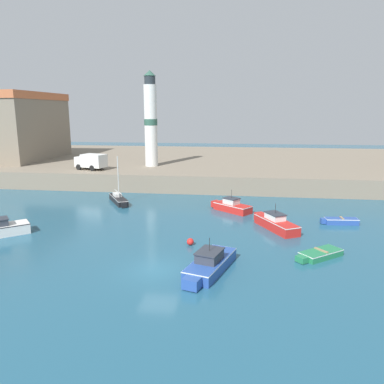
{
  "coord_description": "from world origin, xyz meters",
  "views": [
    {
      "loc": [
        5.34,
        -23.03,
        10.55
      ],
      "look_at": [
        0.24,
        15.81,
        2.0
      ],
      "focal_mm": 35.0,
      "sensor_mm": 36.0,
      "label": 1
    }
  ],
  "objects_px": {
    "truck_on_quay": "(91,161)",
    "lighthouse": "(151,121)",
    "motorboat_blue_2": "(210,263)",
    "motorboat_red_5": "(231,206)",
    "dinghy_green_7": "(320,254)",
    "dinghy_blue_4": "(340,221)",
    "sailboat_black_1": "(119,199)",
    "church": "(12,122)",
    "mooring_buoy": "(190,242)",
    "motorboat_red_0": "(275,223)"
  },
  "relations": [
    {
      "from": "motorboat_blue_2",
      "to": "dinghy_green_7",
      "type": "xyz_separation_m",
      "value": [
        7.8,
        3.43,
        -0.27
      ]
    },
    {
      "from": "lighthouse",
      "to": "truck_on_quay",
      "type": "distance_m",
      "value": 10.49
    },
    {
      "from": "truck_on_quay",
      "to": "lighthouse",
      "type": "bearing_deg",
      "value": 31.33
    },
    {
      "from": "dinghy_blue_4",
      "to": "dinghy_green_7",
      "type": "relative_size",
      "value": 0.94
    },
    {
      "from": "sailboat_black_1",
      "to": "motorboat_blue_2",
      "type": "bearing_deg",
      "value": -55.41
    },
    {
      "from": "dinghy_green_7",
      "to": "truck_on_quay",
      "type": "height_order",
      "value": "truck_on_quay"
    },
    {
      "from": "motorboat_blue_2",
      "to": "dinghy_green_7",
      "type": "distance_m",
      "value": 8.52
    },
    {
      "from": "motorboat_red_5",
      "to": "dinghy_green_7",
      "type": "height_order",
      "value": "motorboat_red_5"
    },
    {
      "from": "motorboat_blue_2",
      "to": "sailboat_black_1",
      "type": "bearing_deg",
      "value": 124.59
    },
    {
      "from": "motorboat_blue_2",
      "to": "dinghy_green_7",
      "type": "bearing_deg",
      "value": 23.72
    },
    {
      "from": "motorboat_red_0",
      "to": "dinghy_green_7",
      "type": "relative_size",
      "value": 1.53
    },
    {
      "from": "motorboat_blue_2",
      "to": "church",
      "type": "distance_m",
      "value": 52.15
    },
    {
      "from": "motorboat_blue_2",
      "to": "motorboat_red_5",
      "type": "distance_m",
      "value": 15.63
    },
    {
      "from": "dinghy_blue_4",
      "to": "motorboat_red_5",
      "type": "bearing_deg",
      "value": 162.3
    },
    {
      "from": "sailboat_black_1",
      "to": "dinghy_green_7",
      "type": "relative_size",
      "value": 1.46
    },
    {
      "from": "dinghy_green_7",
      "to": "lighthouse",
      "type": "distance_m",
      "value": 35.14
    },
    {
      "from": "motorboat_blue_2",
      "to": "lighthouse",
      "type": "distance_m",
      "value": 34.56
    },
    {
      "from": "motorboat_red_0",
      "to": "sailboat_black_1",
      "type": "xyz_separation_m",
      "value": [
        -17.33,
        7.73,
        -0.13
      ]
    },
    {
      "from": "sailboat_black_1",
      "to": "lighthouse",
      "type": "xyz_separation_m",
      "value": [
        0.72,
        13.78,
        8.66
      ]
    },
    {
      "from": "mooring_buoy",
      "to": "dinghy_blue_4",
      "type": "bearing_deg",
      "value": 29.32
    },
    {
      "from": "motorboat_red_5",
      "to": "lighthouse",
      "type": "relative_size",
      "value": 0.33
    },
    {
      "from": "motorboat_red_0",
      "to": "truck_on_quay",
      "type": "distance_m",
      "value": 29.68
    },
    {
      "from": "dinghy_green_7",
      "to": "sailboat_black_1",
      "type": "bearing_deg",
      "value": 144.51
    },
    {
      "from": "mooring_buoy",
      "to": "lighthouse",
      "type": "distance_m",
      "value": 29.68
    },
    {
      "from": "dinghy_green_7",
      "to": "lighthouse",
      "type": "height_order",
      "value": "lighthouse"
    },
    {
      "from": "sailboat_black_1",
      "to": "lighthouse",
      "type": "height_order",
      "value": "lighthouse"
    },
    {
      "from": "mooring_buoy",
      "to": "church",
      "type": "distance_m",
      "value": 47.56
    },
    {
      "from": "dinghy_blue_4",
      "to": "church",
      "type": "height_order",
      "value": "church"
    },
    {
      "from": "motorboat_red_0",
      "to": "truck_on_quay",
      "type": "bearing_deg",
      "value": 145.16
    },
    {
      "from": "truck_on_quay",
      "to": "motorboat_red_5",
      "type": "bearing_deg",
      "value": -29.15
    },
    {
      "from": "motorboat_red_0",
      "to": "motorboat_blue_2",
      "type": "height_order",
      "value": "motorboat_blue_2"
    },
    {
      "from": "motorboat_blue_2",
      "to": "dinghy_green_7",
      "type": "relative_size",
      "value": 1.68
    },
    {
      "from": "motorboat_red_0",
      "to": "dinghy_blue_4",
      "type": "relative_size",
      "value": 1.63
    },
    {
      "from": "church",
      "to": "truck_on_quay",
      "type": "bearing_deg",
      "value": -28.42
    },
    {
      "from": "motorboat_red_5",
      "to": "mooring_buoy",
      "type": "relative_size",
      "value": 8.13
    },
    {
      "from": "sailboat_black_1",
      "to": "motorboat_red_0",
      "type": "bearing_deg",
      "value": -24.03
    },
    {
      "from": "motorboat_red_5",
      "to": "church",
      "type": "height_order",
      "value": "church"
    },
    {
      "from": "dinghy_blue_4",
      "to": "lighthouse",
      "type": "bearing_deg",
      "value": 140.05
    },
    {
      "from": "dinghy_blue_4",
      "to": "truck_on_quay",
      "type": "bearing_deg",
      "value": 154.53
    },
    {
      "from": "dinghy_green_7",
      "to": "motorboat_red_0",
      "type": "bearing_deg",
      "value": 112.13
    },
    {
      "from": "dinghy_blue_4",
      "to": "motorboat_red_5",
      "type": "relative_size",
      "value": 0.77
    },
    {
      "from": "sailboat_black_1",
      "to": "church",
      "type": "xyz_separation_m",
      "value": [
        -24.39,
        18.61,
        8.15
      ]
    },
    {
      "from": "motorboat_red_5",
      "to": "church",
      "type": "distance_m",
      "value": 43.66
    },
    {
      "from": "lighthouse",
      "to": "motorboat_red_5",
      "type": "bearing_deg",
      "value": -51.78
    },
    {
      "from": "dinghy_blue_4",
      "to": "lighthouse",
      "type": "height_order",
      "value": "lighthouse"
    },
    {
      "from": "dinghy_blue_4",
      "to": "church",
      "type": "xyz_separation_m",
      "value": [
        -48.01,
        24.0,
        8.28
      ]
    },
    {
      "from": "truck_on_quay",
      "to": "dinghy_blue_4",
      "type": "bearing_deg",
      "value": -25.47
    },
    {
      "from": "motorboat_blue_2",
      "to": "truck_on_quay",
      "type": "distance_m",
      "value": 33.06
    },
    {
      "from": "dinghy_green_7",
      "to": "dinghy_blue_4",
      "type": "bearing_deg",
      "value": 67.7
    },
    {
      "from": "motorboat_red_0",
      "to": "lighthouse",
      "type": "distance_m",
      "value": 28.49
    }
  ]
}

